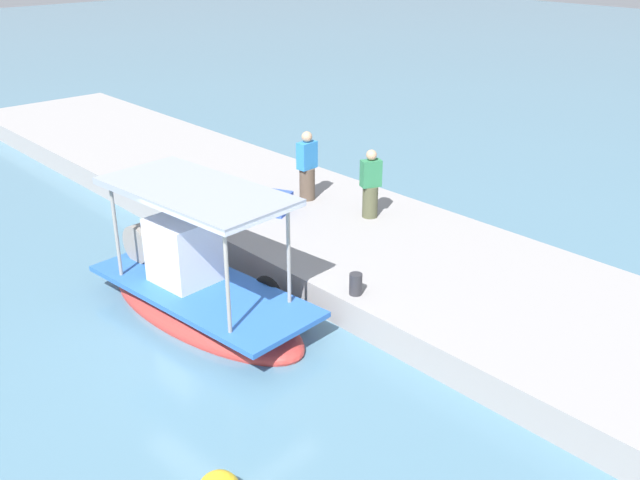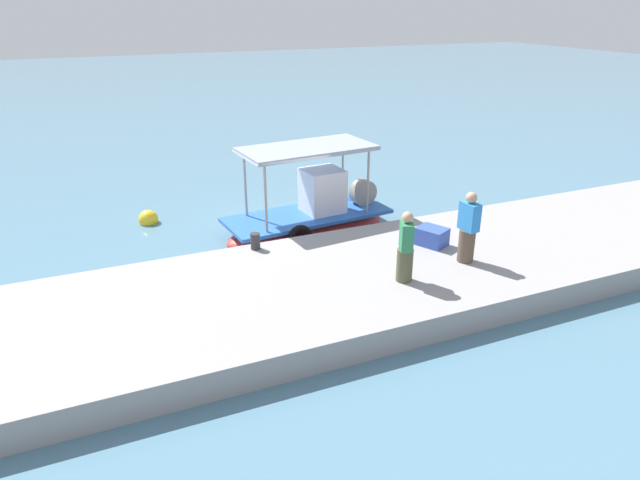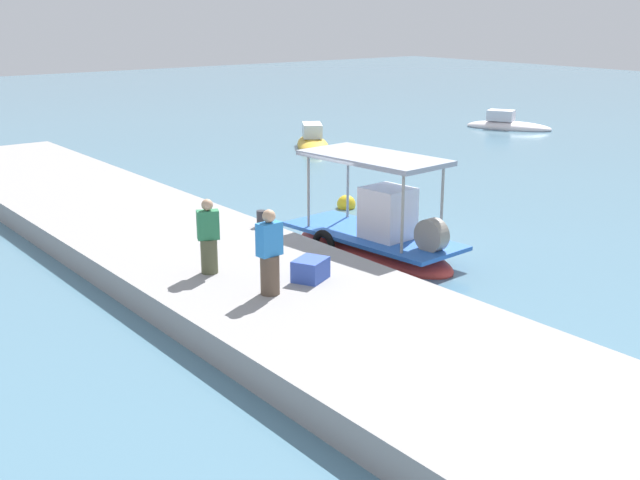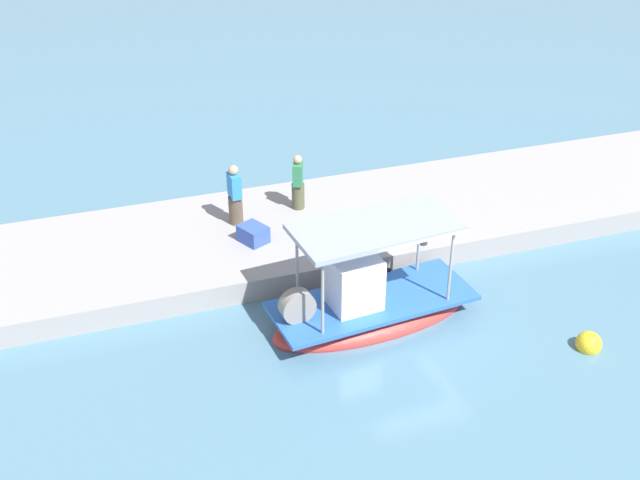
# 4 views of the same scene
# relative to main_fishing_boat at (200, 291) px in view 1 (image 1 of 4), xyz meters

# --- Properties ---
(ground_plane) EXTENTS (120.00, 120.00, 0.00)m
(ground_plane) POSITION_rel_main_fishing_boat_xyz_m (-1.06, 0.17, -0.44)
(ground_plane) COLOR slate
(dock_quay) EXTENTS (36.00, 4.92, 0.60)m
(dock_quay) POSITION_rel_main_fishing_boat_xyz_m (-1.06, -4.03, -0.14)
(dock_quay) COLOR #9A9696
(dock_quay) RESTS_ON ground_plane
(main_fishing_boat) EXTENTS (5.16, 2.33, 2.90)m
(main_fishing_boat) POSITION_rel_main_fishing_boat_xyz_m (0.00, 0.00, 0.00)
(main_fishing_boat) COLOR #C13832
(main_fishing_boat) RESTS_ON ground_plane
(fisherman_near_bollard) EXTENTS (0.41, 0.50, 1.71)m
(fisherman_near_bollard) POSITION_rel_main_fishing_boat_xyz_m (2.07, -4.55, 0.93)
(fisherman_near_bollard) COLOR brown
(fisherman_near_bollard) RESTS_ON dock_quay
(fisherman_by_crate) EXTENTS (0.47, 0.52, 1.61)m
(fisherman_by_crate) POSITION_rel_main_fishing_boat_xyz_m (0.21, -4.85, 0.89)
(fisherman_by_crate) COLOR #4F5138
(fisherman_by_crate) RESTS_ON dock_quay
(mooring_bollard) EXTENTS (0.24, 0.24, 0.41)m
(mooring_bollard) POSITION_rel_main_fishing_boat_xyz_m (-2.27, -1.90, 0.36)
(mooring_bollard) COLOR #2D2D33
(mooring_bollard) RESTS_ON dock_quay
(cargo_crate) EXTENTS (0.82, 0.89, 0.45)m
(cargo_crate) POSITION_rel_main_fishing_boat_xyz_m (1.88, -3.42, 0.38)
(cargo_crate) COLOR #3653B8
(cargo_crate) RESTS_ON dock_quay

